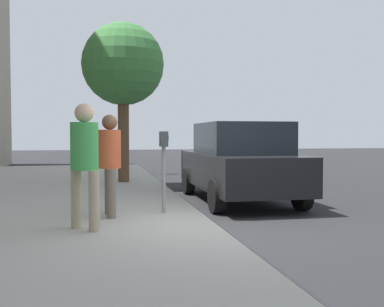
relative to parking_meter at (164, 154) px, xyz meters
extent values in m
plane|color=#232326|center=(-1.00, -0.64, -1.17)|extent=(80.00, 80.00, 0.00)
cube|color=#A8A59E|center=(-1.00, 2.36, -1.09)|extent=(28.00, 6.00, 0.15)
cylinder|color=gray|center=(0.00, 0.00, -0.44)|extent=(0.07, 0.07, 1.15)
cube|color=#383D42|center=(-0.10, 0.00, 0.26)|extent=(0.16, 0.11, 0.26)
cube|color=#383D42|center=(0.10, 0.00, 0.26)|extent=(0.16, 0.11, 0.26)
cube|color=#268C33|center=(-0.10, -0.06, 0.28)|extent=(0.10, 0.01, 0.10)
cube|color=#268C33|center=(0.10, -0.06, 0.28)|extent=(0.10, 0.01, 0.10)
cylinder|color=#726656|center=(0.04, 0.93, -0.62)|extent=(0.15, 0.15, 0.80)
cylinder|color=#726656|center=(-0.33, 0.91, -0.62)|extent=(0.15, 0.15, 0.80)
cylinder|color=#D85933|center=(-0.15, 0.92, 0.10)|extent=(0.37, 0.37, 0.63)
sphere|color=brown|center=(-0.15, 0.92, 0.54)|extent=(0.25, 0.25, 0.25)
cylinder|color=tan|center=(-1.00, 1.42, -0.59)|extent=(0.15, 0.15, 0.85)
cylinder|color=tan|center=(-1.29, 1.17, -0.59)|extent=(0.15, 0.15, 0.85)
cylinder|color=green|center=(-1.15, 1.29, 0.17)|extent=(0.39, 0.39, 0.67)
sphere|color=beige|center=(-1.15, 1.29, 0.64)|extent=(0.27, 0.27, 0.27)
cube|color=black|center=(2.00, -1.99, -0.46)|extent=(4.41, 1.86, 0.76)
cube|color=black|center=(1.80, -1.98, 0.26)|extent=(2.21, 1.71, 0.68)
cylinder|color=black|center=(3.44, -1.12, -0.84)|extent=(0.66, 0.22, 0.66)
cylinder|color=black|center=(3.43, -2.87, -0.84)|extent=(0.66, 0.22, 0.66)
cylinder|color=black|center=(0.58, -1.10, -0.84)|extent=(0.66, 0.22, 0.66)
cylinder|color=black|center=(0.57, -2.85, -0.84)|extent=(0.66, 0.22, 0.66)
cylinder|color=brown|center=(5.37, 0.40, 0.32)|extent=(0.32, 0.32, 2.68)
sphere|color=#3A773A|center=(5.37, 0.40, 2.37)|extent=(2.35, 2.35, 2.35)
cylinder|color=black|center=(9.57, 0.08, 0.78)|extent=(0.12, 0.12, 3.60)
cube|color=black|center=(9.57, -0.12, 2.13)|extent=(0.24, 0.20, 0.76)
sphere|color=red|center=(9.57, -0.23, 2.37)|extent=(0.14, 0.14, 0.14)
sphere|color=orange|center=(9.57, -0.23, 2.13)|extent=(0.14, 0.14, 0.14)
sphere|color=green|center=(9.57, -0.23, 1.89)|extent=(0.14, 0.14, 0.14)
camera|label=1|loc=(-7.61, 1.09, 0.33)|focal=41.66mm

